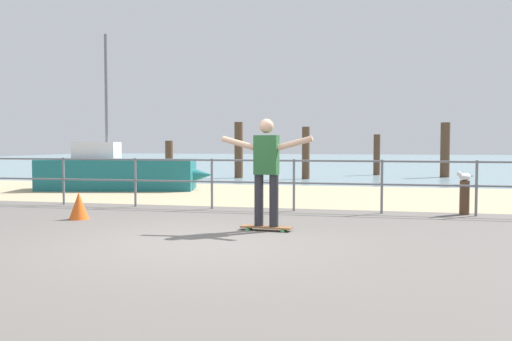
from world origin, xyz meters
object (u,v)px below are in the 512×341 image
at_px(skateboard, 266,227).
at_px(bollard_short, 465,198).
at_px(sailboat, 123,172).
at_px(traffic_cone, 79,206).
at_px(skateboarder, 266,166).
at_px(seagull, 464,177).

bearing_deg(skateboard, bollard_short, 38.47).
xyz_separation_m(sailboat, traffic_cone, (2.02, -5.74, -0.27)).
bearing_deg(skateboard, sailboat, 131.45).
xyz_separation_m(skateboarder, traffic_cone, (-3.48, 0.47, -0.77)).
xyz_separation_m(skateboard, seagull, (3.27, 2.60, 0.67)).
bearing_deg(bollard_short, skateboard, -141.53).
height_order(skateboard, seagull, seagull).
bearing_deg(seagull, sailboat, 157.55).
xyz_separation_m(bollard_short, traffic_cone, (-6.76, -2.13, -0.08)).
xyz_separation_m(skateboarder, seagull, (3.27, 2.60, -0.28)).
distance_m(bollard_short, seagull, 0.41).
relative_size(sailboat, traffic_cone, 10.13).
distance_m(sailboat, bollard_short, 9.49).
relative_size(bollard_short, traffic_cone, 1.32).
xyz_separation_m(skateboard, traffic_cone, (-3.48, 0.47, 0.18)).
bearing_deg(traffic_cone, seagull, 17.45).
bearing_deg(bollard_short, traffic_cone, -162.48).
bearing_deg(sailboat, skateboarder, -48.55).
height_order(skateboarder, traffic_cone, skateboarder).
distance_m(skateboarder, seagull, 4.19).
bearing_deg(traffic_cone, sailboat, 109.33).
height_order(sailboat, traffic_cone, sailboat).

